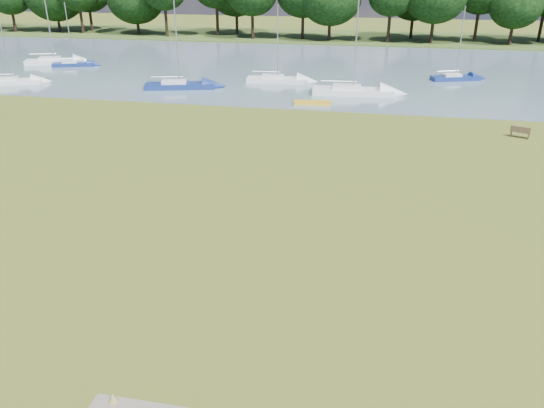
% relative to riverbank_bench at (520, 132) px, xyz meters
% --- Properties ---
extents(ground, '(220.00, 220.00, 0.00)m').
position_rel_riverbank_bench_xyz_m(ground, '(-15.77, -17.15, -0.43)').
color(ground, olive).
extents(river, '(220.00, 40.00, 0.10)m').
position_rel_riverbank_bench_xyz_m(river, '(-15.77, 24.85, -0.43)').
color(river, slate).
rests_on(river, ground).
extents(far_bank, '(220.00, 20.00, 0.40)m').
position_rel_riverbank_bench_xyz_m(far_bank, '(-15.77, 54.85, -0.43)').
color(far_bank, '#4C6626').
rests_on(far_bank, ground).
extents(riverbank_bench, '(1.45, 0.92, 0.86)m').
position_rel_riverbank_bench_xyz_m(riverbank_bench, '(0.00, 0.00, 0.00)').
color(riverbank_bench, brown).
rests_on(riverbank_bench, ground).
extents(kayak, '(3.37, 1.14, 0.33)m').
position_rel_riverbank_bench_xyz_m(kayak, '(-16.17, 6.85, -0.22)').
color(kayak, gold).
rests_on(kayak, river).
extents(sailboat_0, '(5.46, 3.12, 7.63)m').
position_rel_riverbank_bench_xyz_m(sailboat_0, '(-2.33, 20.64, 0.05)').
color(sailboat_0, navy).
rests_on(sailboat_0, river).
extents(sailboat_2, '(5.22, 2.97, 7.43)m').
position_rel_riverbank_bench_xyz_m(sailboat_2, '(-47.66, 20.41, 0.03)').
color(sailboat_2, navy).
rests_on(sailboat_2, river).
extents(sailboat_3, '(6.25, 3.91, 8.93)m').
position_rel_riverbank_bench_xyz_m(sailboat_3, '(-48.37, 9.34, 0.07)').
color(sailboat_3, white).
rests_on(sailboat_3, river).
extents(sailboat_4, '(7.89, 2.63, 9.43)m').
position_rel_riverbank_bench_xyz_m(sailboat_4, '(-12.90, 11.63, 0.13)').
color(sailboat_4, white).
rests_on(sailboat_4, river).
extents(sailboat_6, '(6.63, 2.24, 7.89)m').
position_rel_riverbank_bench_xyz_m(sailboat_6, '(-21.16, 15.86, 0.07)').
color(sailboat_6, white).
rests_on(sailboat_6, river).
extents(sailboat_7, '(7.31, 4.30, 10.03)m').
position_rel_riverbank_bench_xyz_m(sailboat_7, '(-50.90, 21.45, 0.16)').
color(sailboat_7, white).
rests_on(sailboat_7, river).
extents(sailboat_8, '(7.25, 3.77, 10.17)m').
position_rel_riverbank_bench_xyz_m(sailboat_8, '(-30.31, 10.84, 0.13)').
color(sailboat_8, navy).
rests_on(sailboat_8, river).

